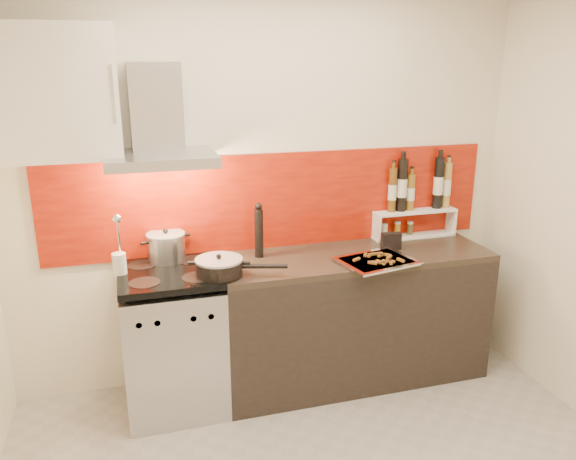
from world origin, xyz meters
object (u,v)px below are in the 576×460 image
object	(u,v)px
range_stove	(174,341)
stock_pot	(166,247)
baking_tray	(377,261)
counter	(352,316)
saute_pan	(220,267)
pepper_mill	(259,231)

from	to	relation	value
range_stove	stock_pot	xyz separation A→B (m)	(0.01, 0.20, 0.56)
range_stove	baking_tray	bearing A→B (deg)	-9.09
range_stove	baking_tray	world-z (taller)	baking_tray
stock_pot	counter	bearing A→B (deg)	-9.30
saute_pan	baking_tray	bearing A→B (deg)	-3.54
range_stove	saute_pan	distance (m)	0.61
range_stove	saute_pan	bearing A→B (deg)	-26.27
counter	pepper_mill	bearing A→B (deg)	168.97
pepper_mill	baking_tray	size ratio (longest dim) A/B	0.70
counter	saute_pan	world-z (taller)	saute_pan
counter	stock_pot	bearing A→B (deg)	170.70
range_stove	counter	xyz separation A→B (m)	(1.20, 0.00, 0.01)
baking_tray	pepper_mill	bearing A→B (deg)	154.25
stock_pot	range_stove	bearing A→B (deg)	-91.63
stock_pot	saute_pan	distance (m)	0.44
saute_pan	pepper_mill	size ratio (longest dim) A/B	1.48
saute_pan	pepper_mill	xyz separation A→B (m)	(0.30, 0.27, 0.11)
counter	baking_tray	bearing A→B (deg)	-73.26
counter	saute_pan	xyz separation A→B (m)	(-0.91, -0.15, 0.51)
range_stove	stock_pot	bearing A→B (deg)	88.37
counter	stock_pot	world-z (taller)	stock_pot
pepper_mill	counter	bearing A→B (deg)	-11.03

